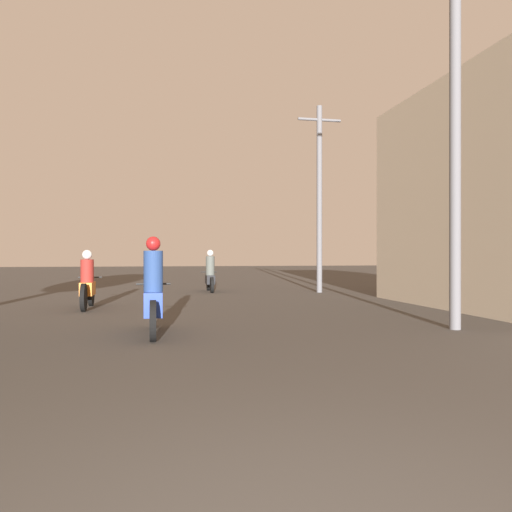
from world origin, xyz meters
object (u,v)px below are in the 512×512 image
at_px(utility_pole_near, 455,100).
at_px(motorcycle_blue, 153,296).
at_px(motorcycle_orange, 87,285).
at_px(motorcycle_black, 210,275).
at_px(utility_pole_far, 319,195).

bearing_deg(utility_pole_near, motorcycle_blue, 175.16).
height_order(motorcycle_orange, motorcycle_black, motorcycle_black).
bearing_deg(motorcycle_orange, motorcycle_black, 63.70).
distance_m(motorcycle_blue, motorcycle_orange, 4.82).
bearing_deg(utility_pole_near, utility_pole_far, 87.03).
height_order(motorcycle_orange, utility_pole_far, utility_pole_far).
relative_size(motorcycle_blue, motorcycle_orange, 0.99).
bearing_deg(motorcycle_black, motorcycle_orange, -119.76).
distance_m(motorcycle_orange, motorcycle_black, 6.40).
relative_size(motorcycle_orange, motorcycle_black, 1.12).
xyz_separation_m(motorcycle_orange, utility_pole_far, (7.47, 4.08, 2.93)).
relative_size(motorcycle_blue, motorcycle_black, 1.11).
distance_m(motorcycle_blue, utility_pole_far, 10.78).
distance_m(motorcycle_black, utility_pole_near, 11.34).
xyz_separation_m(utility_pole_near, utility_pole_far, (0.47, 9.06, -0.62)).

